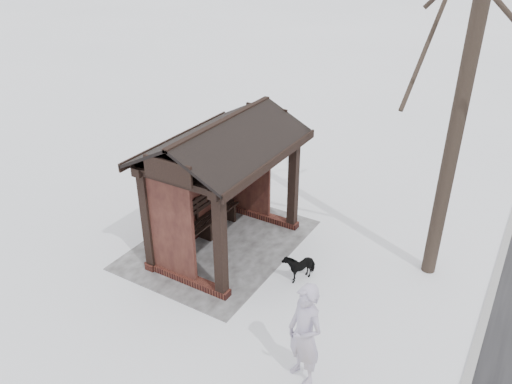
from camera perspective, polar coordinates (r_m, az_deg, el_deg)
ground at (r=11.59m, az=-3.34°, el=-6.25°), size 120.00×120.00×0.00m
kerb at (r=10.19m, az=24.21°, el=-14.68°), size 120.00×0.15×0.06m
trampled_patch at (r=11.68m, az=-4.16°, el=-5.92°), size 4.20×3.20×0.02m
bus_shelter at (r=10.61m, az=-4.37°, el=3.72°), size 3.60×2.40×3.09m
pedestrian at (r=8.08m, az=5.60°, el=-15.96°), size 0.68×0.80×1.85m
dog at (r=10.51m, az=4.99°, el=-8.32°), size 0.79×0.60×0.61m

